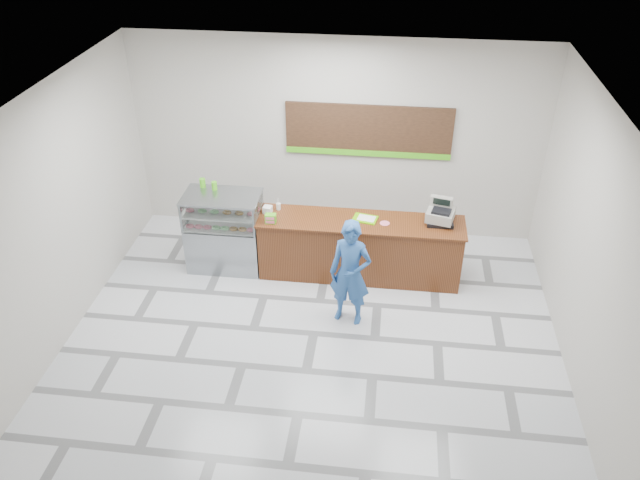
# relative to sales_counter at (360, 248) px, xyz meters

# --- Properties ---
(floor) EXTENTS (7.00, 7.00, 0.00)m
(floor) POSITION_rel_sales_counter_xyz_m (-0.55, -1.55, -0.52)
(floor) COLOR silver
(floor) RESTS_ON ground
(back_wall) EXTENTS (7.00, 0.00, 7.00)m
(back_wall) POSITION_rel_sales_counter_xyz_m (-0.55, 1.45, 1.23)
(back_wall) COLOR #BCB7AD
(back_wall) RESTS_ON floor
(ceiling) EXTENTS (7.00, 7.00, 0.00)m
(ceiling) POSITION_rel_sales_counter_xyz_m (-0.55, -1.55, 2.98)
(ceiling) COLOR silver
(ceiling) RESTS_ON back_wall
(sales_counter) EXTENTS (3.26, 0.76, 1.03)m
(sales_counter) POSITION_rel_sales_counter_xyz_m (0.00, 0.00, 0.00)
(sales_counter) COLOR #652F14
(sales_counter) RESTS_ON floor
(display_case) EXTENTS (1.22, 0.72, 1.33)m
(display_case) POSITION_rel_sales_counter_xyz_m (-2.22, -0.00, 0.16)
(display_case) COLOR gray
(display_case) RESTS_ON floor
(menu_board) EXTENTS (2.80, 0.06, 0.90)m
(menu_board) POSITION_rel_sales_counter_xyz_m (-0.00, 1.41, 1.42)
(menu_board) COLOR black
(menu_board) RESTS_ON back_wall
(cash_register) EXTENTS (0.49, 0.51, 0.38)m
(cash_register) POSITION_rel_sales_counter_xyz_m (1.22, 0.12, 0.66)
(cash_register) COLOR black
(cash_register) RESTS_ON sales_counter
(card_terminal) EXTENTS (0.12, 0.19, 0.04)m
(card_terminal) POSITION_rel_sales_counter_xyz_m (1.28, 0.07, 0.54)
(card_terminal) COLOR black
(card_terminal) RESTS_ON sales_counter
(serving_tray) EXTENTS (0.42, 0.34, 0.02)m
(serving_tray) POSITION_rel_sales_counter_xyz_m (0.06, 0.06, 0.52)
(serving_tray) COLOR #68CB02
(serving_tray) RESTS_ON sales_counter
(napkin_box) EXTENTS (0.15, 0.15, 0.11)m
(napkin_box) POSITION_rel_sales_counter_xyz_m (-1.50, 0.07, 0.57)
(napkin_box) COLOR white
(napkin_box) RESTS_ON sales_counter
(straw_cup) EXTENTS (0.07, 0.07, 0.11)m
(straw_cup) POSITION_rel_sales_counter_xyz_m (-1.35, 0.20, 0.57)
(straw_cup) COLOR silver
(straw_cup) RESTS_ON sales_counter
(promo_box) EXTENTS (0.17, 0.12, 0.15)m
(promo_box) POSITION_rel_sales_counter_xyz_m (-1.39, -0.22, 0.59)
(promo_box) COLOR #4DBF1A
(promo_box) RESTS_ON sales_counter
(donut_decal) EXTENTS (0.15, 0.15, 0.00)m
(donut_decal) POSITION_rel_sales_counter_xyz_m (0.37, -0.03, 0.52)
(donut_decal) COLOR pink
(donut_decal) RESTS_ON sales_counter
(green_cup_left) EXTENTS (0.09, 0.09, 0.15)m
(green_cup_left) POSITION_rel_sales_counter_xyz_m (-2.59, 0.26, 0.89)
(green_cup_left) COLOR #4DBF1A
(green_cup_left) RESTS_ON display_case
(green_cup_right) EXTENTS (0.09, 0.09, 0.14)m
(green_cup_right) POSITION_rel_sales_counter_xyz_m (-2.37, 0.19, 0.88)
(green_cup_right) COLOR #4DBF1A
(green_cup_right) RESTS_ON display_case
(customer) EXTENTS (0.68, 0.52, 1.67)m
(customer) POSITION_rel_sales_counter_xyz_m (-0.07, -1.14, 0.32)
(customer) COLOR #29589F
(customer) RESTS_ON floor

